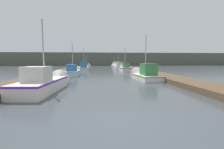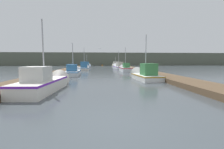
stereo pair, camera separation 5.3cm
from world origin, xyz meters
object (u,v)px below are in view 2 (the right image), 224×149
at_px(fishing_boat_6, 87,66).
at_px(mooring_piling_0, 86,64).
at_px(mooring_piling_2, 120,65).
at_px(mooring_piling_1, 143,71).
at_px(fishing_boat_2, 74,72).
at_px(seagull_lead, 100,49).
at_px(fishing_boat_5, 118,66).
at_px(channel_buoy, 102,65).
at_px(fishing_boat_1, 144,75).
at_px(fishing_boat_4, 84,67).
at_px(fishing_boat_0, 46,82).
at_px(fishing_boat_3, 125,69).
at_px(fishing_boat_7, 115,65).

height_order(fishing_boat_6, mooring_piling_0, fishing_boat_6).
bearing_deg(mooring_piling_2, mooring_piling_1, -90.03).
xyz_separation_m(fishing_boat_6, mooring_piling_0, (-1.18, 9.44, 0.21)).
xyz_separation_m(fishing_boat_2, seagull_lead, (3.21, 14.16, 3.91)).
height_order(fishing_boat_5, channel_buoy, fishing_boat_5).
bearing_deg(fishing_boat_1, fishing_boat_2, 141.93).
relative_size(fishing_boat_1, fishing_boat_5, 0.80).
distance_m(fishing_boat_4, mooring_piling_1, 13.92).
bearing_deg(fishing_boat_5, channel_buoy, 95.31).
bearing_deg(fishing_boat_6, mooring_piling_0, 101.63).
relative_size(fishing_boat_5, channel_buoy, 5.87).
height_order(fishing_boat_0, fishing_boat_6, fishing_boat_0).
height_order(fishing_boat_1, fishing_boat_6, fishing_boat_1).
height_order(fishing_boat_0, mooring_piling_2, fishing_boat_0).
bearing_deg(fishing_boat_0, fishing_boat_6, 93.89).
relative_size(fishing_boat_2, channel_buoy, 5.45).
relative_size(fishing_boat_5, mooring_piling_1, 5.42).
height_order(fishing_boat_3, channel_buoy, fishing_boat_3).
bearing_deg(mooring_piling_2, fishing_boat_2, -113.43).
height_order(fishing_boat_4, channel_buoy, fishing_boat_4).
bearing_deg(seagull_lead, fishing_boat_0, -38.08).
height_order(fishing_boat_4, fishing_boat_6, fishing_boat_4).
bearing_deg(fishing_boat_7, mooring_piling_0, 146.08).
xyz_separation_m(fishing_boat_6, mooring_piling_2, (8.35, 0.62, 0.31)).
bearing_deg(fishing_boat_3, fishing_boat_7, 87.70).
relative_size(fishing_boat_1, seagull_lead, 8.80).
xyz_separation_m(fishing_boat_1, fishing_boat_2, (-7.44, 4.92, -0.02)).
xyz_separation_m(fishing_boat_1, fishing_boat_6, (-7.38, 23.70, -0.01)).
distance_m(fishing_boat_2, mooring_piling_2, 21.16).
bearing_deg(fishing_boat_7, mooring_piling_2, -73.83).
xyz_separation_m(fishing_boat_2, fishing_boat_6, (0.06, 18.79, 0.01)).
relative_size(fishing_boat_4, mooring_piling_0, 4.63).
height_order(fishing_boat_2, mooring_piling_0, fishing_boat_2).
distance_m(fishing_boat_0, mooring_piling_0, 37.80).
relative_size(fishing_boat_2, fishing_boat_4, 0.96).
bearing_deg(fishing_boat_2, mooring_piling_1, -10.19).
bearing_deg(mooring_piling_1, seagull_lead, 108.75).
relative_size(fishing_boat_4, mooring_piling_2, 3.98).
xyz_separation_m(fishing_boat_5, fishing_boat_7, (0.17, 8.04, 0.03)).
bearing_deg(mooring_piling_2, channel_buoy, 110.45).
bearing_deg(fishing_boat_6, fishing_boat_0, -85.59).
xyz_separation_m(fishing_boat_4, mooring_piling_2, (8.13, 9.22, 0.26)).
bearing_deg(fishing_boat_3, mooring_piling_1, -82.89).
bearing_deg(mooring_piling_0, fishing_boat_1, -75.52).
distance_m(fishing_boat_7, mooring_piling_2, 3.25).
bearing_deg(fishing_boat_3, fishing_boat_4, 144.69).
xyz_separation_m(fishing_boat_2, mooring_piling_1, (8.40, -1.12, 0.14)).
bearing_deg(mooring_piling_2, fishing_boat_7, 106.50).
relative_size(fishing_boat_6, mooring_piling_0, 3.92).
distance_m(mooring_piling_1, mooring_piling_2, 20.53).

